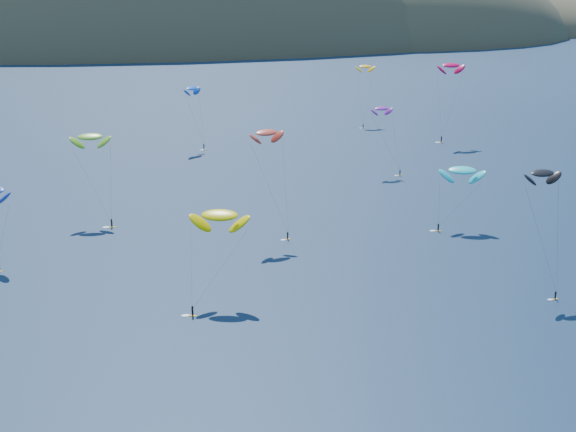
% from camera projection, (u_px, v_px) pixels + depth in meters
% --- Properties ---
extents(island, '(730.00, 300.00, 210.00)m').
position_uv_depth(island, '(194.00, 52.00, 626.59)').
color(island, '#3D3526').
rests_on(island, ground).
extents(kitesurfer_2, '(12.97, 13.62, 18.23)m').
position_uv_depth(kitesurfer_2, '(219.00, 215.00, 146.17)').
color(kitesurfer_2, gold).
rests_on(kitesurfer_2, ground).
extents(kitesurfer_3, '(9.45, 13.46, 22.03)m').
position_uv_depth(kitesurfer_3, '(90.00, 137.00, 190.42)').
color(kitesurfer_3, gold).
rests_on(kitesurfer_3, ground).
extents(kitesurfer_4, '(7.75, 9.57, 21.56)m').
position_uv_depth(kitesurfer_4, '(192.00, 88.00, 260.87)').
color(kitesurfer_4, gold).
rests_on(kitesurfer_4, ground).
extents(kitesurfer_5, '(13.12, 8.32, 15.87)m').
position_uv_depth(kitesurfer_5, '(462.00, 170.00, 185.63)').
color(kitesurfer_5, gold).
rests_on(kitesurfer_5, ground).
extents(kitesurfer_6, '(7.71, 9.57, 20.13)m').
position_uv_depth(kitesurfer_6, '(382.00, 109.00, 232.24)').
color(kitesurfer_6, gold).
rests_on(kitesurfer_6, ground).
extents(kitesurfer_7, '(7.56, 10.98, 23.85)m').
position_uv_depth(kitesurfer_7, '(543.00, 173.00, 149.32)').
color(kitesurfer_7, gold).
rests_on(kitesurfer_7, ground).
extents(kitesurfer_8, '(9.87, 6.37, 28.19)m').
position_uv_depth(kitesurfer_8, '(451.00, 65.00, 269.09)').
color(kitesurfer_8, gold).
rests_on(kitesurfer_8, ground).
extents(kitesurfer_9, '(8.55, 9.05, 25.45)m').
position_uv_depth(kitesurfer_9, '(266.00, 133.00, 176.77)').
color(kitesurfer_9, gold).
rests_on(kitesurfer_9, ground).
extents(kitesurfer_11, '(8.00, 13.23, 23.05)m').
position_uv_depth(kitesurfer_11, '(365.00, 67.00, 300.34)').
color(kitesurfer_11, gold).
rests_on(kitesurfer_11, ground).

